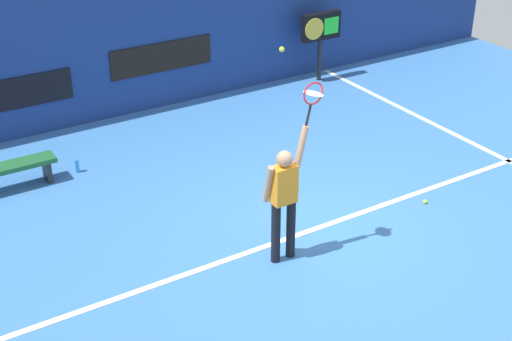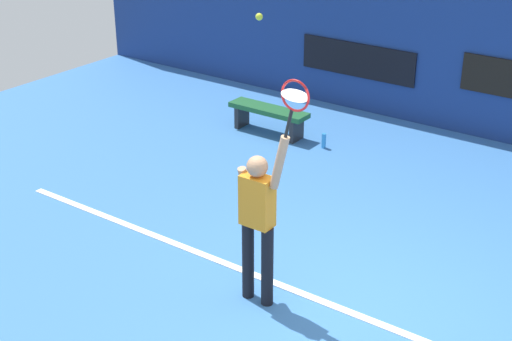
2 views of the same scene
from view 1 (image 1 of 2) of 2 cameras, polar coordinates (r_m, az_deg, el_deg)
The scene contains 13 objects.
ground_plane at distance 10.99m, azimuth 5.47°, elevation -4.67°, with size 18.00×18.00×0.00m, color #3870B2.
back_wall at distance 14.84m, azimuth -7.74°, elevation 10.78°, with size 18.00×0.20×3.14m, color navy.
sponsor_banner_center at distance 14.89m, azimuth -7.42°, elevation 8.83°, with size 2.20×0.03×0.60m, color black.
sponsor_banner_portside at distance 14.07m, azimuth -18.54°, elevation 5.73°, with size 2.20×0.03×0.60m, color black.
court_baseline at distance 11.04m, azimuth 5.19°, elevation -4.43°, with size 10.00×0.10×0.01m, color white.
court_sideline at distance 14.76m, azimuth 13.71°, elevation 3.62°, with size 0.10×7.00×0.01m, color white.
tennis_player at distance 9.79m, azimuth 2.21°, elevation -2.02°, with size 0.62×0.31×1.99m.
tennis_racket at distance 9.41m, azimuth 4.49°, elevation 5.86°, with size 0.38×0.27×0.63m.
tennis_ball at distance 8.98m, azimuth 2.05°, elevation 9.51°, with size 0.07×0.07×0.07m, color #CCE033.
scoreboard_clock at distance 16.25m, azimuth 5.11°, elevation 11.03°, with size 0.96×0.20×1.55m.
court_bench at distance 12.53m, azimuth -18.58°, elevation 0.04°, with size 1.40×0.36×0.45m.
water_bottle at distance 12.85m, azimuth -13.89°, elevation 0.36°, with size 0.07×0.07×0.24m, color #338CD8.
spare_ball at distance 11.89m, azimuth 13.16°, elevation -2.40°, with size 0.07×0.07×0.07m, color #CCE033.
Camera 1 is at (-5.73, -7.27, 5.92)m, focal length 50.86 mm.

